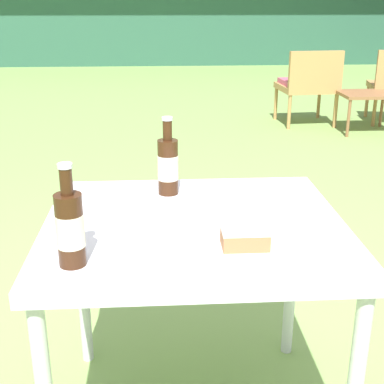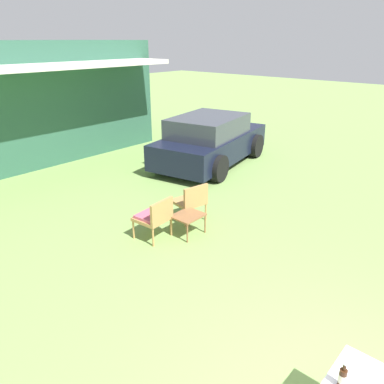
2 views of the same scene
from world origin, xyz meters
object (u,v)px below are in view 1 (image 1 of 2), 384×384
at_px(wicker_chair_cushioned, 309,83).
at_px(patio_table, 194,244).
at_px(cola_bottle_far, 70,227).
at_px(cake_on_plate, 239,243).
at_px(garden_side_table, 368,97).
at_px(cola_bottle_near, 168,165).

height_order(wicker_chair_cushioned, patio_table, wicker_chair_cushioned).
relative_size(patio_table, cola_bottle_far, 3.38).
bearing_deg(wicker_chair_cushioned, cake_on_plate, 67.82).
bearing_deg(cake_on_plate, garden_side_table, 64.74).
height_order(wicker_chair_cushioned, cake_on_plate, wicker_chair_cushioned).
height_order(garden_side_table, cola_bottle_near, cola_bottle_near).
distance_m(patio_table, cake_on_plate, 0.23).
xyz_separation_m(cola_bottle_near, cola_bottle_far, (-0.23, -0.46, 0.00)).
xyz_separation_m(wicker_chair_cushioned, cola_bottle_far, (-1.75, -4.34, 0.34)).
bearing_deg(cola_bottle_near, cake_on_plate, -68.60).
xyz_separation_m(garden_side_table, patio_table, (-1.96, -3.76, 0.27)).
height_order(patio_table, cola_bottle_far, cola_bottle_far).
xyz_separation_m(garden_side_table, cola_bottle_far, (-2.26, -3.99, 0.43)).
bearing_deg(patio_table, garden_side_table, 62.49).
distance_m(garden_side_table, patio_table, 4.24).
bearing_deg(garden_side_table, wicker_chair_cushioned, 145.49).
distance_m(cake_on_plate, cola_bottle_near, 0.45).
relative_size(wicker_chair_cushioned, cola_bottle_far, 3.15).
distance_m(garden_side_table, cola_bottle_far, 4.60).
distance_m(garden_side_table, cola_bottle_near, 4.09).
bearing_deg(cake_on_plate, patio_table, 117.23).
height_order(wicker_chair_cushioned, cola_bottle_near, cola_bottle_near).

